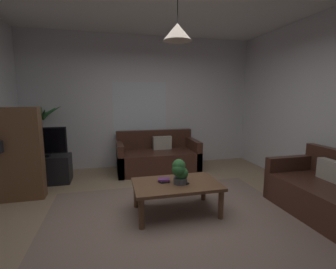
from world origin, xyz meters
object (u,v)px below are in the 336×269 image
(couch_under_window, at_px, (158,158))
(tv, at_px, (41,142))
(coffee_table, at_px, (176,187))
(bookshelf_corner, at_px, (16,154))
(pendant_lamp, at_px, (177,32))
(book_on_table_0, at_px, (164,181))
(book_on_table_1, at_px, (164,179))
(potted_plant_on_table, at_px, (180,171))
(couch_right_side, at_px, (330,196))
(potted_palm_corner, at_px, (42,140))
(tv_stand, at_px, (44,170))
(remote_on_table_0, at_px, (184,182))

(couch_under_window, relative_size, tv, 2.00)
(coffee_table, xyz_separation_m, bookshelf_corner, (-2.19, 0.97, 0.34))
(tv, height_order, pendant_lamp, pendant_lamp)
(bookshelf_corner, bearing_deg, pendant_lamp, -23.94)
(book_on_table_0, height_order, book_on_table_1, book_on_table_1)
(book_on_table_0, height_order, tv, tv)
(book_on_table_0, relative_size, potted_plant_on_table, 0.37)
(book_on_table_0, xyz_separation_m, book_on_table_1, (0.00, 0.01, 0.02))
(couch_right_side, relative_size, coffee_table, 1.28)
(potted_plant_on_table, distance_m, potted_palm_corner, 3.08)
(book_on_table_1, xyz_separation_m, tv_stand, (-1.86, 1.56, -0.20))
(couch_under_window, xyz_separation_m, tv_stand, (-2.13, -0.26, -0.02))
(book_on_table_1, relative_size, tv_stand, 0.17)
(coffee_table, bearing_deg, book_on_table_1, 151.76)
(couch_under_window, xyz_separation_m, couch_right_side, (1.79, -2.47, 0.00))
(tv_stand, distance_m, tv, 0.52)
(pendant_lamp, bearing_deg, couch_right_side, -16.32)
(couch_under_window, bearing_deg, potted_plant_on_table, -92.72)
(book_on_table_0, relative_size, bookshelf_corner, 0.09)
(book_on_table_0, distance_m, potted_plant_on_table, 0.27)
(couch_right_side, relative_size, book_on_table_0, 12.10)
(book_on_table_0, bearing_deg, book_on_table_1, 75.07)
(potted_plant_on_table, bearing_deg, potted_palm_corner, 134.80)
(potted_palm_corner, xyz_separation_m, bookshelf_corner, (-0.06, -1.17, -0.01))
(coffee_table, relative_size, bookshelf_corner, 0.81)
(remote_on_table_0, xyz_separation_m, bookshelf_corner, (-2.29, 1.00, 0.27))
(tv, bearing_deg, coffee_table, -38.90)
(book_on_table_1, height_order, potted_plant_on_table, potted_plant_on_table)
(tv, xyz_separation_m, potted_palm_corner, (-0.13, 0.53, -0.05))
(tv, distance_m, pendant_lamp, 3.01)
(couch_under_window, distance_m, tv_stand, 2.15)
(coffee_table, relative_size, potted_palm_corner, 0.76)
(book_on_table_0, distance_m, potted_palm_corner, 2.89)
(couch_under_window, height_order, remote_on_table_0, couch_under_window)
(remote_on_table_0, distance_m, pendant_lamp, 1.89)
(couch_under_window, relative_size, couch_right_side, 1.15)
(tv, xyz_separation_m, pendant_lamp, (2.01, -1.62, 1.55))
(book_on_table_1, relative_size, tv, 0.18)
(tv_stand, relative_size, potted_palm_corner, 0.60)
(book_on_table_1, xyz_separation_m, pendant_lamp, (0.15, -0.08, 1.87))
(tv_stand, relative_size, bookshelf_corner, 0.64)
(book_on_table_0, xyz_separation_m, bookshelf_corner, (-2.04, 0.91, 0.27))
(remote_on_table_0, distance_m, tv_stand, 2.69)
(remote_on_table_0, distance_m, tv, 2.70)
(remote_on_table_0, bearing_deg, tv, 120.44)
(book_on_table_0, bearing_deg, potted_plant_on_table, -28.97)
(couch_under_window, relative_size, potted_palm_corner, 1.11)
(potted_palm_corner, bearing_deg, coffee_table, -45.14)
(couch_right_side, distance_m, potted_palm_corner, 4.89)
(couch_right_side, bearing_deg, book_on_table_1, -107.26)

